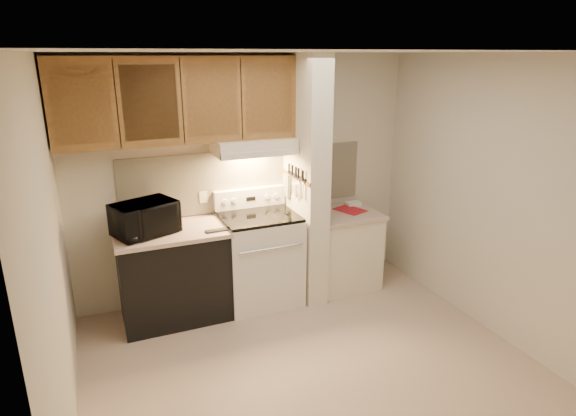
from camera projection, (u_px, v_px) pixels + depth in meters
floor at (306, 360)px, 4.09m from camera, size 3.60×3.60×0.00m
ceiling at (311, 52)px, 3.32m from camera, size 3.60×3.60×0.00m
wall_back at (247, 178)px, 5.02m from camera, size 3.60×2.50×0.02m
wall_left at (51, 258)px, 3.04m from camera, size 0.02×3.00×2.50m
wall_right at (487, 196)px, 4.37m from camera, size 0.02×3.00×2.50m
backsplash at (248, 179)px, 5.02m from camera, size 2.60×0.02×0.63m
range_body at (260, 260)px, 4.96m from camera, size 0.76×0.65×0.92m
oven_window at (271, 268)px, 4.67m from camera, size 0.50×0.01×0.30m
oven_handle at (272, 249)px, 4.57m from camera, size 0.65×0.02×0.02m
cooktop at (259, 216)px, 4.82m from camera, size 0.74×0.64×0.03m
range_backguard at (250, 198)px, 5.03m from camera, size 0.76×0.08×0.20m
range_display at (251, 199)px, 4.99m from camera, size 0.10×0.01×0.04m
range_knob_left_outer at (225, 202)px, 4.89m from camera, size 0.05×0.02×0.05m
range_knob_left_inner at (234, 201)px, 4.92m from camera, size 0.05×0.02×0.05m
range_knob_right_inner at (267, 197)px, 5.06m from camera, size 0.05×0.02×0.05m
range_knob_right_outer at (276, 196)px, 5.09m from camera, size 0.05×0.02×0.05m
dishwasher_front at (174, 276)px, 4.65m from camera, size 1.00×0.63×0.87m
left_countertop at (170, 232)px, 4.51m from camera, size 1.04×0.67×0.04m
spoon_rest at (217, 230)px, 4.48m from camera, size 0.22×0.08×0.01m
teal_jar at (128, 222)px, 4.55m from camera, size 0.13×0.13×0.11m
outlet at (203, 197)px, 4.87m from camera, size 0.08×0.01×0.12m
microwave at (145, 218)px, 4.36m from camera, size 0.64×0.55×0.30m
partition_pillar at (306, 181)px, 4.90m from camera, size 0.22×0.70×2.50m
pillar_trim at (295, 177)px, 4.85m from camera, size 0.01×0.70×0.04m
knife_strip at (297, 176)px, 4.79m from camera, size 0.02×0.42×0.04m
knife_blade_a at (303, 190)px, 4.67m from camera, size 0.01×0.03×0.16m
knife_handle_a at (303, 176)px, 4.62m from camera, size 0.02×0.02×0.10m
knife_blade_b at (298, 189)px, 4.76m from camera, size 0.01×0.04×0.18m
knife_handle_b at (299, 173)px, 4.71m from camera, size 0.02×0.02×0.10m
knife_blade_c at (296, 188)px, 4.81m from camera, size 0.01×0.04×0.20m
knife_handle_c at (296, 172)px, 4.76m from camera, size 0.02×0.02×0.10m
knife_blade_d at (293, 184)px, 4.88m from camera, size 0.01×0.04×0.16m
knife_handle_d at (292, 170)px, 4.84m from camera, size 0.02×0.02×0.10m
knife_blade_e at (289, 183)px, 4.96m from camera, size 0.01×0.04×0.18m
knife_handle_e at (289, 168)px, 4.92m from camera, size 0.02×0.02×0.10m
oven_mitt at (287, 185)px, 5.03m from camera, size 0.03×0.10×0.24m
right_cab_base at (342, 251)px, 5.33m from camera, size 0.70×0.60×0.81m
right_countertop at (344, 214)px, 5.20m from camera, size 0.74×0.64×0.04m
red_folder at (350, 210)px, 5.27m from camera, size 0.32×0.37×0.01m
white_box at (353, 204)px, 5.43m from camera, size 0.16×0.11×0.04m
range_hood at (253, 146)px, 4.71m from camera, size 0.78×0.44×0.15m
hood_lip at (261, 154)px, 4.54m from camera, size 0.78×0.04×0.06m
upper_cabinets at (179, 100)px, 4.36m from camera, size 2.18×0.33×0.77m
cab_door_a at (81, 105)px, 3.92m from camera, size 0.46×0.01×0.63m
cab_gap_a at (117, 104)px, 4.02m from camera, size 0.01×0.01×0.73m
cab_door_b at (150, 103)px, 4.12m from camera, size 0.46×0.01×0.63m
cab_gap_b at (182, 102)px, 4.22m from camera, size 0.01×0.01×0.73m
cab_door_c at (212, 101)px, 4.32m from camera, size 0.46×0.01×0.63m
cab_gap_c at (241, 99)px, 4.42m from camera, size 0.01×0.01×0.73m
cab_door_d at (269, 98)px, 4.52m from camera, size 0.46×0.01×0.63m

